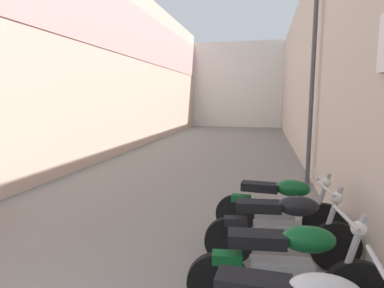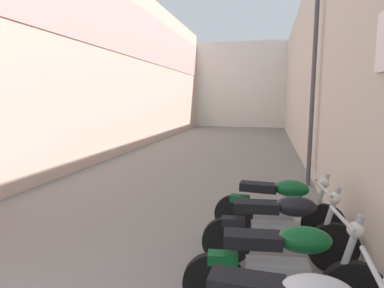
# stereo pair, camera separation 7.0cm
# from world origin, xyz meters

# --- Properties ---
(ground_plane) EXTENTS (38.83, 38.83, 0.00)m
(ground_plane) POSITION_xyz_m (0.00, 9.42, 0.00)
(ground_plane) COLOR slate
(building_left) EXTENTS (0.45, 22.83, 6.51)m
(building_left) POSITION_xyz_m (-3.36, 11.37, 3.29)
(building_left) COLOR beige
(building_left) RESTS_ON ground
(building_right) EXTENTS (0.45, 22.83, 5.83)m
(building_right) POSITION_xyz_m (3.37, 11.41, 2.92)
(building_right) COLOR beige
(building_right) RESTS_ON ground
(building_far_end) EXTENTS (9.33, 2.00, 6.03)m
(building_far_end) POSITION_xyz_m (0.00, 23.83, 3.02)
(building_far_end) COLOR silver
(building_far_end) RESTS_ON ground
(motorcycle_second) EXTENTS (1.85, 0.58, 1.04)m
(motorcycle_second) POSITION_xyz_m (2.23, 2.50, 0.50)
(motorcycle_second) COLOR black
(motorcycle_second) RESTS_ON ground
(motorcycle_third) EXTENTS (1.85, 0.58, 1.04)m
(motorcycle_third) POSITION_xyz_m (2.23, 3.42, 0.50)
(motorcycle_third) COLOR black
(motorcycle_third) RESTS_ON ground
(motorcycle_fourth) EXTENTS (1.85, 0.58, 1.04)m
(motorcycle_fourth) POSITION_xyz_m (2.23, 4.22, 0.50)
(motorcycle_fourth) COLOR black
(motorcycle_fourth) RESTS_ON ground
(street_lamp) EXTENTS (0.79, 0.18, 4.56)m
(street_lamp) POSITION_xyz_m (2.92, 7.44, 2.67)
(street_lamp) COLOR #47474C
(street_lamp) RESTS_ON ground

